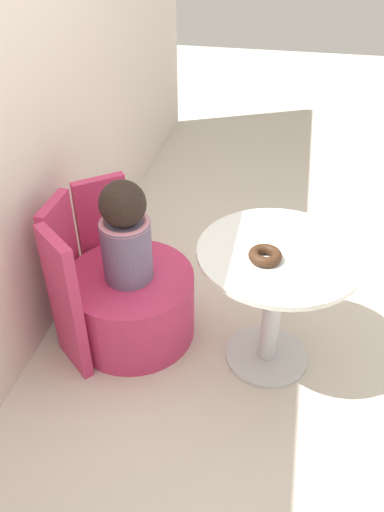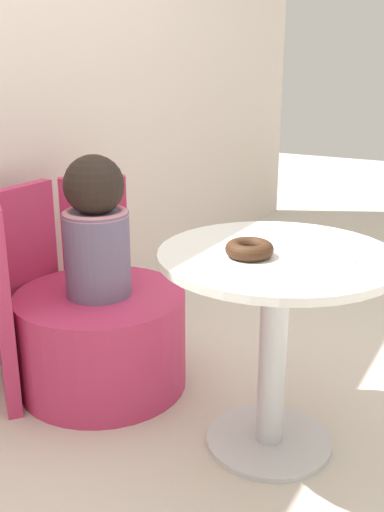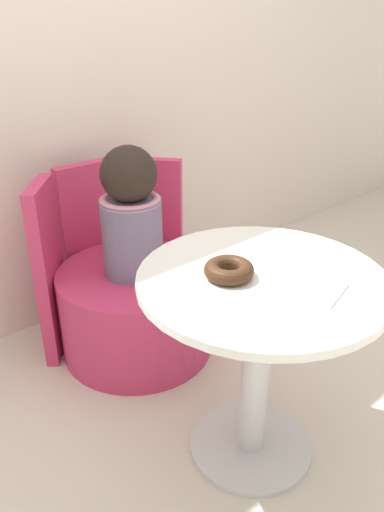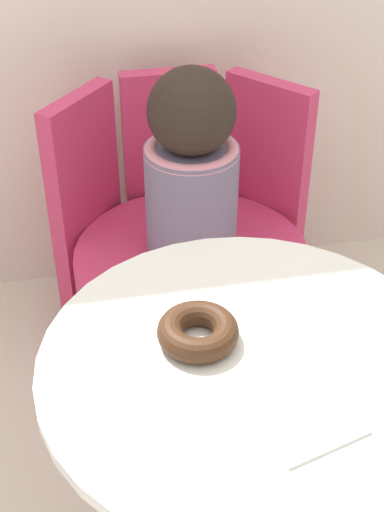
{
  "view_description": "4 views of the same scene",
  "coord_description": "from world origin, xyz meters",
  "views": [
    {
      "loc": [
        -1.69,
        -0.04,
        1.88
      ],
      "look_at": [
        0.04,
        0.33,
        0.58
      ],
      "focal_mm": 35.0,
      "sensor_mm": 36.0,
      "label": 1
    },
    {
      "loc": [
        -1.51,
        -0.64,
        1.19
      ],
      "look_at": [
        0.11,
        0.27,
        0.57
      ],
      "focal_mm": 42.0,
      "sensor_mm": 36.0,
      "label": 2
    },
    {
      "loc": [
        -0.89,
        -0.84,
        1.32
      ],
      "look_at": [
        0.12,
        0.32,
        0.55
      ],
      "focal_mm": 35.0,
      "sensor_mm": 36.0,
      "label": 3
    },
    {
      "loc": [
        -0.2,
        -0.86,
        1.48
      ],
      "look_at": [
        0.04,
        0.35,
        0.58
      ],
      "focal_mm": 50.0,
      "sensor_mm": 36.0,
      "label": 4
    }
  ],
  "objects": [
    {
      "name": "ground_plane",
      "position": [
        0.0,
        0.0,
        0.0
      ],
      "size": [
        12.0,
        12.0,
        0.0
      ],
      "primitive_type": "plane",
      "color": "beige"
    },
    {
      "name": "back_wall",
      "position": [
        0.0,
        1.13,
        1.2
      ],
      "size": [
        6.0,
        0.06,
        2.4
      ],
      "color": "silver",
      "rests_on": "ground_plane"
    },
    {
      "name": "round_table",
      "position": [
        0.06,
        -0.05,
        0.47
      ],
      "size": [
        0.71,
        0.71,
        0.65
      ],
      "color": "silver",
      "rests_on": "ground_plane"
    },
    {
      "name": "tub_chair",
      "position": [
        0.1,
        0.65,
        0.18
      ],
      "size": [
        0.63,
        0.63,
        0.37
      ],
      "color": "#C63360",
      "rests_on": "ground_plane"
    },
    {
      "name": "booth_backrest",
      "position": [
        0.1,
        0.91,
        0.37
      ],
      "size": [
        0.73,
        0.27,
        0.74
      ],
      "color": "#C63360",
      "rests_on": "ground_plane"
    },
    {
      "name": "child_figure",
      "position": [
        0.1,
        0.65,
        0.62
      ],
      "size": [
        0.24,
        0.24,
        0.51
      ],
      "color": "slate",
      "rests_on": "tub_chair"
    },
    {
      "name": "donut",
      "position": [
        -0.02,
        0.01,
        0.67
      ],
      "size": [
        0.14,
        0.14,
        0.04
      ],
      "color": "#3D2314",
      "rests_on": "round_table"
    },
    {
      "name": "paper_napkin",
      "position": [
        0.1,
        -0.18,
        0.65
      ],
      "size": [
        0.18,
        0.18,
        0.01
      ],
      "color": "white",
      "rests_on": "round_table"
    }
  ]
}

